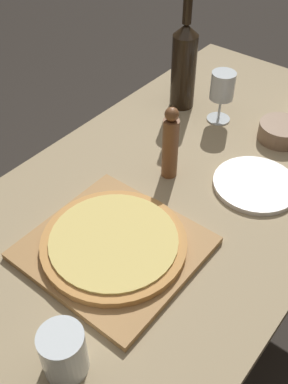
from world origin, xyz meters
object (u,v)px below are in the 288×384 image
(pizza, at_px, (114,242))
(pepper_mill, at_px, (170,144))
(wine_bottle, at_px, (184,65))
(wine_glass, at_px, (222,88))
(small_bowl, at_px, (281,132))

(pizza, distance_m, pepper_mill, 0.32)
(wine_bottle, bearing_deg, wine_glass, 0.91)
(pizza, bearing_deg, small_bowl, 80.94)
(small_bowl, bearing_deg, wine_glass, -172.63)
(pizza, xyz_separation_m, pepper_mill, (-0.06, 0.31, 0.07))
(small_bowl, bearing_deg, pizza, -99.06)
(small_bowl, bearing_deg, pepper_mill, -115.62)
(pizza, bearing_deg, wine_bottle, 111.42)
(wine_bottle, distance_m, wine_glass, 0.15)
(pepper_mill, xyz_separation_m, wine_glass, (-0.04, 0.32, 0.01))
(wine_bottle, distance_m, small_bowl, 0.37)
(pizza, distance_m, wine_glass, 0.64)
(pizza, bearing_deg, wine_glass, 99.02)
(pepper_mill, bearing_deg, pizza, -78.28)
(wine_bottle, height_order, small_bowl, wine_bottle)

